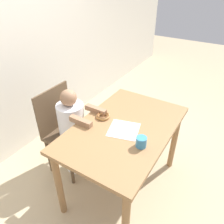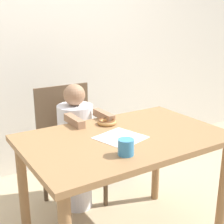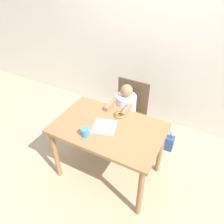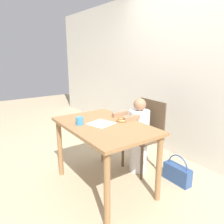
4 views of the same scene
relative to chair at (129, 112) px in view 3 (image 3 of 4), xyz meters
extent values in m
plane|color=tan|center=(0.05, -0.68, -0.50)|extent=(12.00, 12.00, 0.00)
cube|color=silver|center=(0.05, 0.71, 0.75)|extent=(8.00, 0.05, 2.50)
cube|color=olive|center=(0.05, -0.68, 0.26)|extent=(1.20, 0.77, 0.03)
cylinder|color=olive|center=(-0.49, -1.01, -0.13)|extent=(0.06, 0.06, 0.74)
cylinder|color=olive|center=(0.59, -1.01, -0.13)|extent=(0.06, 0.06, 0.74)
cylinder|color=olive|center=(-0.49, -0.36, -0.13)|extent=(0.06, 0.06, 0.74)
cylinder|color=olive|center=(0.59, -0.36, -0.13)|extent=(0.06, 0.06, 0.74)
cube|color=brown|center=(0.00, -0.07, -0.04)|extent=(0.45, 0.38, 0.03)
cube|color=brown|center=(0.00, 0.12, 0.21)|extent=(0.45, 0.02, 0.47)
cylinder|color=brown|center=(-0.19, -0.23, -0.27)|extent=(0.04, 0.04, 0.45)
cylinder|color=brown|center=(0.19, -0.23, -0.27)|extent=(0.04, 0.04, 0.45)
cylinder|color=brown|center=(-0.19, 0.09, -0.27)|extent=(0.04, 0.04, 0.45)
cylinder|color=brown|center=(0.19, 0.09, -0.27)|extent=(0.04, 0.04, 0.45)
cylinder|color=white|center=(0.00, -0.11, -0.26)|extent=(0.22, 0.22, 0.47)
cylinder|color=white|center=(0.00, -0.11, 0.16)|extent=(0.26, 0.26, 0.36)
sphere|color=#997051|center=(0.00, -0.11, 0.42)|extent=(0.16, 0.16, 0.16)
cube|color=#997051|center=(-0.11, -0.34, 0.30)|extent=(0.05, 0.22, 0.05)
cube|color=#997051|center=(0.11, -0.34, 0.30)|extent=(0.05, 0.22, 0.05)
torus|color=tan|center=(0.07, -0.45, 0.29)|extent=(0.13, 0.13, 0.03)
torus|color=brown|center=(0.07, -0.45, 0.30)|extent=(0.11, 0.11, 0.02)
cube|color=white|center=(0.01, -0.70, 0.28)|extent=(0.30, 0.30, 0.00)
cube|color=#2D4C84|center=(0.49, 0.09, -0.39)|extent=(0.36, 0.12, 0.22)
torus|color=#2D4C84|center=(0.49, 0.09, -0.28)|extent=(0.28, 0.02, 0.28)
cylinder|color=teal|center=(-0.10, -0.91, 0.32)|extent=(0.08, 0.08, 0.08)
camera|label=1|loc=(-1.28, -1.39, 1.42)|focal=35.00mm
camera|label=2|loc=(-0.94, -2.11, 0.95)|focal=50.00mm
camera|label=3|loc=(0.93, -2.26, 1.84)|focal=35.00mm
camera|label=4|loc=(1.99, -1.94, 1.04)|focal=35.00mm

